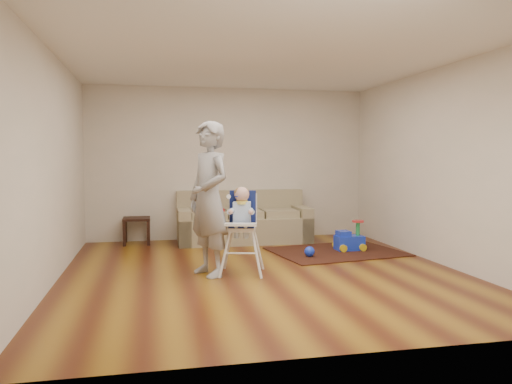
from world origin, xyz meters
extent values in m
plane|color=#481C0B|center=(0.00, 0.00, 0.00)|extent=(5.50, 5.50, 0.00)
cube|color=beige|center=(0.00, 2.75, 1.35)|extent=(5.00, 0.04, 2.70)
cube|color=beige|center=(-2.50, 0.00, 1.35)|extent=(0.04, 5.50, 2.70)
cube|color=beige|center=(2.50, 0.00, 1.35)|extent=(0.04, 5.50, 2.70)
cube|color=white|center=(0.00, 0.00, 2.70)|extent=(5.00, 5.50, 0.04)
cube|color=#AE1218|center=(-0.44, 2.25, 0.58)|extent=(0.52, 0.34, 0.04)
cube|color=black|center=(1.41, 1.06, 0.01)|extent=(2.10, 1.71, 0.02)
sphere|color=blue|center=(0.87, 0.74, 0.09)|extent=(0.15, 0.15, 0.15)
cylinder|color=blue|center=(-0.33, -0.13, 0.98)|extent=(0.04, 0.12, 0.01)
imported|color=#98989A|center=(-0.68, -0.03, 0.96)|extent=(0.72, 0.83, 1.91)
camera|label=1|loc=(-1.38, -6.15, 1.47)|focal=35.00mm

